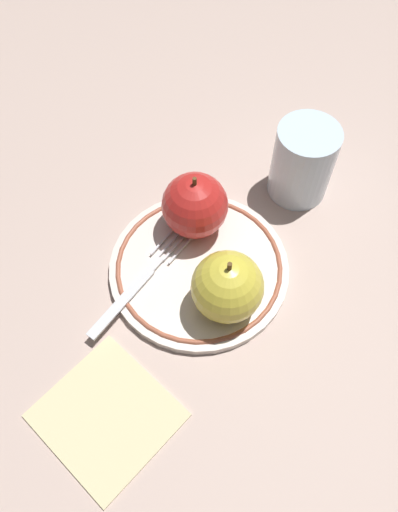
% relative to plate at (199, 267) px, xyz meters
% --- Properties ---
extents(ground_plane, '(2.00, 2.00, 0.00)m').
position_rel_plate_xyz_m(ground_plane, '(0.01, 0.01, -0.01)').
color(ground_plane, '#BBA093').
extents(plate, '(0.22, 0.22, 0.01)m').
position_rel_plate_xyz_m(plate, '(0.00, 0.00, 0.00)').
color(plate, silver).
rests_on(plate, ground_plane).
extents(apple_red_whole, '(0.08, 0.08, 0.09)m').
position_rel_plate_xyz_m(apple_red_whole, '(0.00, 0.06, 0.05)').
color(apple_red_whole, gold).
rests_on(apple_red_whole, plate).
extents(apple_second_whole, '(0.08, 0.08, 0.09)m').
position_rel_plate_xyz_m(apple_second_whole, '(-0.03, -0.05, 0.05)').
color(apple_second_whole, red).
rests_on(apple_second_whole, plate).
extents(fork, '(0.19, 0.09, 0.00)m').
position_rel_plate_xyz_m(fork, '(0.07, -0.02, 0.01)').
color(fork, silver).
rests_on(fork, plate).
extents(drinking_glass, '(0.08, 0.08, 0.10)m').
position_rel_plate_xyz_m(drinking_glass, '(-0.18, -0.04, 0.04)').
color(drinking_glass, silver).
rests_on(drinking_glass, ground_plane).
extents(napkin_folded, '(0.15, 0.16, 0.01)m').
position_rel_plate_xyz_m(napkin_folded, '(0.17, 0.10, -0.00)').
color(napkin_folded, beige).
rests_on(napkin_folded, ground_plane).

